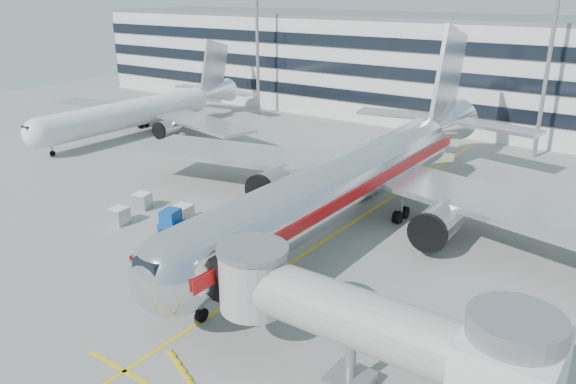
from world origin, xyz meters
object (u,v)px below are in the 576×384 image
Objects in this scene: main_jet at (358,175)px; belt_loader at (231,239)px; baggage_tug at (176,225)px; cargo_container_right at (183,214)px; ramp_worker at (204,241)px; cargo_container_left at (142,201)px; cargo_container_front at (119,216)px.

main_jet reaches higher than belt_loader.
cargo_container_right is at bearing 123.72° from baggage_tug.
cargo_container_left is at bearing 116.27° from ramp_worker.
ramp_worker is (-1.17, -1.95, 0.23)m from belt_loader.
cargo_container_left is 5.45m from cargo_container_right.
baggage_tug is at bearing -132.72° from main_jet.
belt_loader is at bearing -11.31° from cargo_container_right.
main_jet is 34.00× the size of cargo_container_front.
baggage_tug reaches higher than cargo_container_right.
cargo_container_front is at bearing 134.51° from ramp_worker.
cargo_container_left is at bearing -152.85° from main_jet.
cargo_container_left reaches higher than cargo_container_front.
cargo_container_right is at bearing 168.69° from belt_loader.
baggage_tug is (-10.70, -11.58, -3.27)m from main_jet.
cargo_container_front is (-4.25, -3.52, -0.04)m from cargo_container_right.
baggage_tug is 5.97m from cargo_container_front.
main_jet reaches higher than cargo_container_front.
main_jet is at bearing 37.51° from cargo_container_front.
cargo_container_left is 1.16× the size of cargo_container_front.
ramp_worker is (9.89, 0.21, 0.15)m from cargo_container_front.
cargo_container_front is (-16.55, -12.71, -3.49)m from main_jet.
belt_loader is 3.18× the size of cargo_container_right.
belt_loader reaches higher than cargo_container_right.
main_jet is 14.55m from ramp_worker.
belt_loader reaches higher than ramp_worker.
cargo_container_right is (-6.80, 1.36, 0.12)m from belt_loader.
baggage_tug is 2.19× the size of cargo_container_front.
ramp_worker reaches higher than cargo_container_right.
cargo_container_right is (5.45, -0.08, 0.04)m from cargo_container_left.
cargo_container_right reaches higher than cargo_container_front.
main_jet is 15.73m from cargo_container_right.
ramp_worker reaches higher than cargo_container_front.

